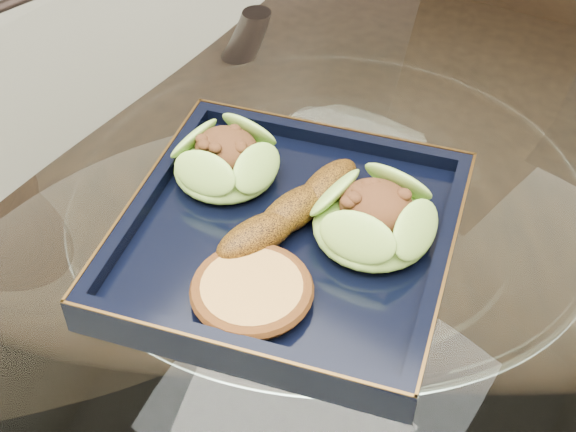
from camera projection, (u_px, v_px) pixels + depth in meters
The scene contains 7 objects.
dining_table at pixel (322, 353), 0.81m from camera, with size 1.13×1.13×0.77m.
dining_chair at pixel (421, 118), 1.10m from camera, with size 0.51×0.51×1.06m.
navy_plate at pixel (288, 242), 0.68m from camera, with size 0.27×0.27×0.02m, color black.
lettuce_wrap_left at pixel (225, 163), 0.71m from camera, with size 0.09×0.09×0.03m, color #5D932A.
lettuce_wrap_right at pixel (373, 221), 0.65m from camera, with size 0.10×0.10×0.04m, color #659C2D.
roasted_plantain at pixel (293, 210), 0.67m from camera, with size 0.15×0.03×0.03m, color #5E3809.
crumb_patty at pixel (252, 292), 0.61m from camera, with size 0.08×0.08×0.02m, color #C88C42.
Camera 1 is at (0.25, -0.42, 1.26)m, focal length 50.00 mm.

